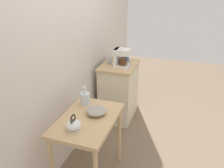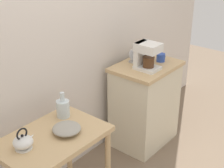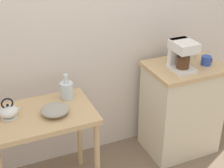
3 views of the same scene
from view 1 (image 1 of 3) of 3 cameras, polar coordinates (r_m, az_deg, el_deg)
name	(u,v)px [view 1 (image 1 of 3)]	position (r m, az deg, el deg)	size (l,w,h in m)	color
ground_plane	(107,144)	(3.12, -1.39, -15.02)	(8.00, 8.00, 0.00)	#7A6651
back_wall	(75,37)	(2.74, -9.46, 11.83)	(4.40, 0.10, 2.80)	silver
wooden_table	(88,128)	(2.30, -6.09, -11.04)	(0.79, 0.53, 0.77)	tan
kitchen_counter	(119,91)	(3.49, 1.77, -1.74)	(0.67, 0.50, 0.88)	beige
bowl_stoneware	(96,111)	(2.28, -4.05, -6.84)	(0.21, 0.21, 0.07)	#9E998C
teakettle	(74,125)	(2.06, -9.77, -10.25)	(0.17, 0.14, 0.16)	white
glass_carafe_vase	(85,98)	(2.44, -6.89, -3.58)	(0.10, 0.10, 0.21)	silver
coffee_maker	(121,57)	(3.18, 2.25, 6.88)	(0.18, 0.22, 0.26)	white
mug_small_cream	(114,58)	(3.47, 0.61, 6.69)	(0.09, 0.08, 0.09)	beige
mug_blue	(126,59)	(3.45, 3.60, 6.49)	(0.09, 0.09, 0.08)	#2D4CAD
table_clock	(110,60)	(3.33, -0.63, 6.20)	(0.12, 0.06, 0.13)	#B2B5BA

